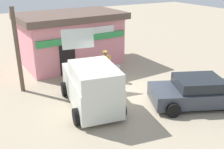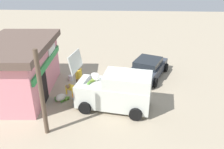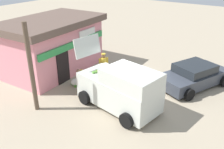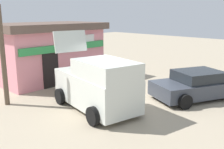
{
  "view_description": "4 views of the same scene",
  "coord_description": "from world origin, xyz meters",
  "px_view_note": "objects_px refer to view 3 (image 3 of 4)",
  "views": [
    {
      "loc": [
        -5.92,
        -9.56,
        5.47
      ],
      "look_at": [
        -0.63,
        -0.01,
        1.12
      ],
      "focal_mm": 41.48,
      "sensor_mm": 36.0,
      "label": 1
    },
    {
      "loc": [
        -12.33,
        -0.78,
        6.86
      ],
      "look_at": [
        0.54,
        -0.05,
        0.85
      ],
      "focal_mm": 36.23,
      "sensor_mm": 36.0,
      "label": 2
    },
    {
      "loc": [
        -10.0,
        -5.58,
        6.23
      ],
      "look_at": [
        -0.87,
        0.75,
        1.02
      ],
      "focal_mm": 38.99,
      "sensor_mm": 36.0,
      "label": 3
    },
    {
      "loc": [
        -8.28,
        -7.71,
        3.71
      ],
      "look_at": [
        -0.47,
        0.2,
        1.09
      ],
      "focal_mm": 41.72,
      "sensor_mm": 36.0,
      "label": 4
    }
  ],
  "objects_px": {
    "paint_bucket": "(105,67)",
    "customer_bending": "(85,77)",
    "delivery_van": "(120,88)",
    "unloaded_banana_pile": "(77,82)",
    "storefront_bar": "(53,45)",
    "parked_sedan": "(194,76)",
    "vendor_standing": "(104,65)"
  },
  "relations": [
    {
      "from": "vendor_standing",
      "to": "delivery_van",
      "type": "bearing_deg",
      "value": -128.98
    },
    {
      "from": "parked_sedan",
      "to": "unloaded_banana_pile",
      "type": "relative_size",
      "value": 5.03
    },
    {
      "from": "storefront_bar",
      "to": "customer_bending",
      "type": "distance_m",
      "value": 3.58
    },
    {
      "from": "storefront_bar",
      "to": "unloaded_banana_pile",
      "type": "relative_size",
      "value": 7.29
    },
    {
      "from": "customer_bending",
      "to": "unloaded_banana_pile",
      "type": "height_order",
      "value": "customer_bending"
    },
    {
      "from": "storefront_bar",
      "to": "delivery_van",
      "type": "bearing_deg",
      "value": -103.22
    },
    {
      "from": "customer_bending",
      "to": "unloaded_banana_pile",
      "type": "distance_m",
      "value": 0.98
    },
    {
      "from": "storefront_bar",
      "to": "parked_sedan",
      "type": "relative_size",
      "value": 1.45
    },
    {
      "from": "delivery_van",
      "to": "paint_bucket",
      "type": "bearing_deg",
      "value": 45.54
    },
    {
      "from": "customer_bending",
      "to": "paint_bucket",
      "type": "distance_m",
      "value": 2.95
    },
    {
      "from": "storefront_bar",
      "to": "delivery_van",
      "type": "relative_size",
      "value": 1.49
    },
    {
      "from": "storefront_bar",
      "to": "vendor_standing",
      "type": "distance_m",
      "value": 3.5
    },
    {
      "from": "parked_sedan",
      "to": "storefront_bar",
      "type": "bearing_deg",
      "value": 109.7
    },
    {
      "from": "vendor_standing",
      "to": "customer_bending",
      "type": "bearing_deg",
      "value": 178.16
    },
    {
      "from": "storefront_bar",
      "to": "vendor_standing",
      "type": "height_order",
      "value": "storefront_bar"
    },
    {
      "from": "paint_bucket",
      "to": "delivery_van",
      "type": "bearing_deg",
      "value": -134.46
    },
    {
      "from": "unloaded_banana_pile",
      "to": "customer_bending",
      "type": "bearing_deg",
      "value": -101.87
    },
    {
      "from": "unloaded_banana_pile",
      "to": "delivery_van",
      "type": "bearing_deg",
      "value": -99.6
    },
    {
      "from": "delivery_van",
      "to": "parked_sedan",
      "type": "height_order",
      "value": "delivery_van"
    },
    {
      "from": "delivery_van",
      "to": "storefront_bar",
      "type": "bearing_deg",
      "value": 76.78
    },
    {
      "from": "paint_bucket",
      "to": "unloaded_banana_pile",
      "type": "bearing_deg",
      "value": -179.22
    },
    {
      "from": "paint_bucket",
      "to": "customer_bending",
      "type": "bearing_deg",
      "value": -164.09
    },
    {
      "from": "vendor_standing",
      "to": "unloaded_banana_pile",
      "type": "relative_size",
      "value": 1.83
    },
    {
      "from": "storefront_bar",
      "to": "delivery_van",
      "type": "height_order",
      "value": "storefront_bar"
    },
    {
      "from": "paint_bucket",
      "to": "vendor_standing",
      "type": "bearing_deg",
      "value": -145.72
    },
    {
      "from": "parked_sedan",
      "to": "customer_bending",
      "type": "relative_size",
      "value": 3.53
    },
    {
      "from": "storefront_bar",
      "to": "parked_sedan",
      "type": "distance_m",
      "value": 8.35
    },
    {
      "from": "storefront_bar",
      "to": "paint_bucket",
      "type": "distance_m",
      "value": 3.44
    },
    {
      "from": "parked_sedan",
      "to": "vendor_standing",
      "type": "height_order",
      "value": "vendor_standing"
    },
    {
      "from": "parked_sedan",
      "to": "paint_bucket",
      "type": "height_order",
      "value": "parked_sedan"
    },
    {
      "from": "delivery_van",
      "to": "vendor_standing",
      "type": "bearing_deg",
      "value": 51.02
    },
    {
      "from": "delivery_van",
      "to": "unloaded_banana_pile",
      "type": "relative_size",
      "value": 4.9
    }
  ]
}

